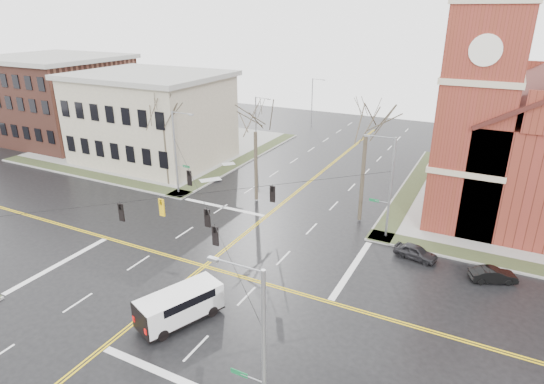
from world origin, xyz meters
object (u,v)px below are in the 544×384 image
at_px(signal_pole_ne, 389,185).
at_px(parked_car_b, 493,275).
at_px(streetlight_north_b, 313,100).
at_px(signal_pole_se, 260,352).
at_px(streetlight_north_a, 257,124).
at_px(tree_nw_near, 255,127).
at_px(parked_car_a, 416,252).
at_px(signal_pole_nw, 177,150).
at_px(tree_ne, 366,130).
at_px(tree_nw_far, 164,120).
at_px(cargo_van, 183,303).

height_order(signal_pole_ne, parked_car_b, signal_pole_ne).
bearing_deg(streetlight_north_b, signal_pole_se, -69.73).
distance_m(streetlight_north_a, tree_nw_near, 16.73).
bearing_deg(streetlight_north_a, parked_car_a, -37.22).
bearing_deg(signal_pole_nw, tree_ne, 6.44).
distance_m(streetlight_north_a, tree_nw_far, 15.60).
relative_size(streetlight_north_b, parked_car_a, 2.32).
distance_m(tree_nw_far, tree_ne, 22.57).
xyz_separation_m(signal_pole_ne, signal_pole_se, (0.00, -23.00, 0.00)).
distance_m(signal_pole_se, streetlight_north_b, 63.43).
bearing_deg(signal_pole_se, tree_ne, 96.59).
distance_m(signal_pole_nw, tree_ne, 20.25).
bearing_deg(tree_ne, tree_nw_far, -178.47).
xyz_separation_m(cargo_van, tree_nw_near, (-5.49, 19.68, 6.69)).
xyz_separation_m(streetlight_north_b, tree_nw_near, (7.81, -34.39, 3.47)).
distance_m(parked_car_b, tree_ne, 15.69).
relative_size(streetlight_north_a, tree_ne, 0.65).
relative_size(cargo_van, tree_nw_near, 0.54).
relative_size(signal_pole_nw, parked_car_a, 2.61).
bearing_deg(signal_pole_ne, signal_pole_nw, 180.00).
bearing_deg(parked_car_b, parked_car_a, 57.08).
xyz_separation_m(streetlight_north_a, streetlight_north_b, (0.00, 20.00, 0.00)).
height_order(parked_car_b, tree_nw_far, tree_nw_far).
distance_m(parked_car_a, parked_car_b, 5.84).
distance_m(signal_pole_nw, streetlight_north_a, 16.52).
height_order(signal_pole_se, tree_nw_far, tree_nw_far).
xyz_separation_m(signal_pole_ne, streetlight_north_a, (-21.97, 16.50, -0.48)).
bearing_deg(parked_car_b, tree_nw_near, 51.81).
relative_size(parked_car_b, tree_nw_far, 0.32).
bearing_deg(streetlight_north_b, cargo_van, -76.18).
height_order(signal_pole_nw, signal_pole_se, same).
xyz_separation_m(cargo_van, parked_car_a, (11.93, 14.90, -0.67)).
xyz_separation_m(tree_nw_near, tree_ne, (11.25, 0.11, 1.02)).
xyz_separation_m(signal_pole_se, parked_car_b, (9.03, 19.49, -4.39)).
distance_m(signal_pole_nw, cargo_van, 22.74).
height_order(signal_pole_nw, tree_ne, tree_ne).
height_order(streetlight_north_a, tree_nw_far, tree_nw_far).
relative_size(streetlight_north_b, tree_ne, 0.65).
bearing_deg(streetlight_north_a, tree_nw_far, -103.10).
xyz_separation_m(parked_car_a, tree_ne, (-6.17, 4.89, 8.37)).
relative_size(signal_pole_ne, streetlight_north_b, 1.12).
bearing_deg(signal_pole_nw, streetlight_north_a, 87.68).
bearing_deg(streetlight_north_a, streetlight_north_b, 90.00).
bearing_deg(tree_nw_far, streetlight_north_a, 76.90).
height_order(signal_pole_se, tree_nw_near, tree_nw_near).
relative_size(signal_pole_ne, signal_pole_se, 1.00).
distance_m(signal_pole_ne, tree_nw_far, 25.63).
relative_size(parked_car_a, tree_nw_near, 0.31).
distance_m(streetlight_north_b, parked_car_b, 50.77).
relative_size(streetlight_north_a, tree_nw_far, 0.76).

